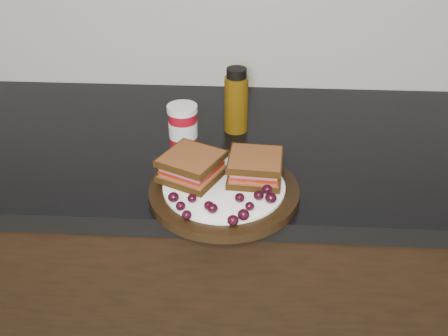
{
  "coord_description": "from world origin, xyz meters",
  "views": [
    {
      "loc": [
        0.29,
        0.72,
        1.44
      ],
      "look_at": [
        0.25,
        1.48,
        0.96
      ],
      "focal_mm": 40.0,
      "sensor_mm": 36.0,
      "label": 1
    }
  ],
  "objects_px": {
    "plate": "(224,191)",
    "oil_bottle": "(236,100)",
    "sandwich_left": "(192,166)",
    "condiment_jar": "(183,126)"
  },
  "relations": [
    {
      "from": "sandwich_left",
      "to": "oil_bottle",
      "type": "bearing_deg",
      "value": 98.91
    },
    {
      "from": "plate",
      "to": "sandwich_left",
      "type": "xyz_separation_m",
      "value": [
        -0.06,
        0.02,
        0.04
      ]
    },
    {
      "from": "condiment_jar",
      "to": "oil_bottle",
      "type": "distance_m",
      "value": 0.14
    },
    {
      "from": "condiment_jar",
      "to": "plate",
      "type": "bearing_deg",
      "value": -61.74
    },
    {
      "from": "condiment_jar",
      "to": "oil_bottle",
      "type": "height_order",
      "value": "oil_bottle"
    },
    {
      "from": "sandwich_left",
      "to": "condiment_jar",
      "type": "relative_size",
      "value": 1.07
    },
    {
      "from": "oil_bottle",
      "to": "sandwich_left",
      "type": "bearing_deg",
      "value": -106.92
    },
    {
      "from": "plate",
      "to": "oil_bottle",
      "type": "bearing_deg",
      "value": 87.47
    },
    {
      "from": "condiment_jar",
      "to": "oil_bottle",
      "type": "relative_size",
      "value": 0.64
    },
    {
      "from": "plate",
      "to": "condiment_jar",
      "type": "relative_size",
      "value": 2.95
    }
  ]
}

